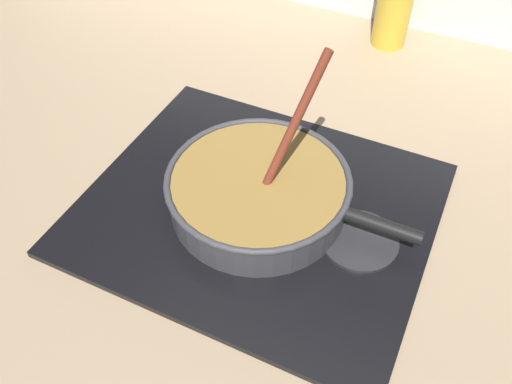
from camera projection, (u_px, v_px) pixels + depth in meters
The scene contains 5 objects.
ground at pixel (235, 254), 0.87m from camera, with size 2.40×1.60×0.04m, color #9E8466.
hob_plate at pixel (256, 207), 0.90m from camera, with size 0.56×0.48×0.01m, color black.
burner_ring at pixel (256, 203), 0.89m from camera, with size 0.17×0.17×0.01m, color #592D0C.
spare_burner at pixel (359, 240), 0.84m from camera, with size 0.12×0.12×0.01m, color #262628.
cooking_pan at pixel (257, 190), 0.87m from camera, with size 0.42×0.30×0.27m.
Camera 1 is at (0.25, -0.46, 0.68)m, focal length 37.96 mm.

